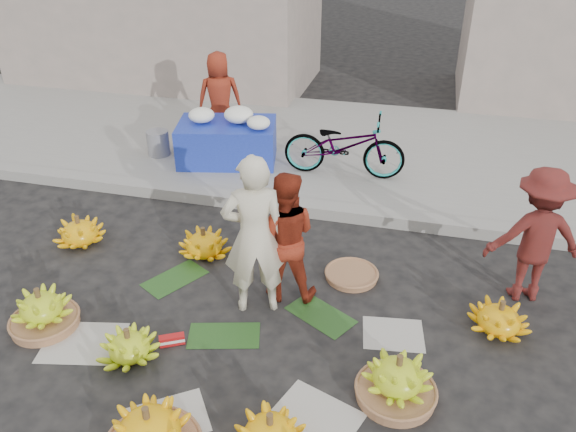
% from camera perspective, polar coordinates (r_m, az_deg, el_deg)
% --- Properties ---
extents(ground, '(80.00, 80.00, 0.00)m').
position_cam_1_polar(ground, '(5.39, -4.76, -10.82)').
color(ground, black).
rests_on(ground, ground).
extents(curb, '(40.00, 0.25, 0.15)m').
position_cam_1_polar(curb, '(7.09, 0.81, 0.96)').
color(curb, gray).
rests_on(curb, ground).
extents(sidewalk, '(40.00, 4.00, 0.12)m').
position_cam_1_polar(sidewalk, '(8.95, 3.98, 7.21)').
color(sidewalk, gray).
rests_on(sidewalk, ground).
extents(newspaper_scatter, '(3.20, 1.80, 0.00)m').
position_cam_1_polar(newspaper_scatter, '(4.85, -7.87, -16.73)').
color(newspaper_scatter, beige).
rests_on(newspaper_scatter, ground).
extents(banana_leaves, '(2.00, 1.00, 0.00)m').
position_cam_1_polar(banana_leaves, '(5.56, -5.10, -9.31)').
color(banana_leaves, '#1B4316').
rests_on(banana_leaves, ground).
extents(banana_bunch_0, '(0.62, 0.62, 0.43)m').
position_cam_1_polar(banana_bunch_0, '(5.70, -23.71, -8.79)').
color(banana_bunch_0, brown).
rests_on(banana_bunch_0, ground).
extents(banana_bunch_1, '(0.54, 0.54, 0.32)m').
position_cam_1_polar(banana_bunch_1, '(5.14, -15.85, -12.56)').
color(banana_bunch_1, '#9CC51C').
rests_on(banana_bunch_1, ground).
extents(banana_bunch_4, '(0.73, 0.73, 0.44)m').
position_cam_1_polar(banana_bunch_4, '(4.68, 11.03, -16.02)').
color(banana_bunch_4, brown).
rests_on(banana_bunch_4, ground).
extents(banana_bunch_5, '(0.66, 0.66, 0.34)m').
position_cam_1_polar(banana_bunch_5, '(5.54, 20.66, -9.71)').
color(banana_bunch_5, yellow).
rests_on(banana_bunch_5, ground).
extents(banana_bunch_6, '(0.75, 0.75, 0.36)m').
position_cam_1_polar(banana_bunch_6, '(6.84, -20.42, -1.47)').
color(banana_bunch_6, yellow).
rests_on(banana_bunch_6, ground).
extents(banana_bunch_7, '(0.69, 0.69, 0.35)m').
position_cam_1_polar(banana_bunch_7, '(6.28, -8.54, -2.76)').
color(banana_bunch_7, yellow).
rests_on(banana_bunch_7, ground).
extents(basket_spare, '(0.63, 0.63, 0.06)m').
position_cam_1_polar(basket_spare, '(5.96, 6.47, -5.99)').
color(basket_spare, brown).
rests_on(basket_spare, ground).
extents(incense_stack, '(0.23, 0.17, 0.09)m').
position_cam_1_polar(incense_stack, '(5.23, -11.70, -12.22)').
color(incense_stack, '#B61315').
rests_on(incense_stack, ground).
extents(vendor_cream, '(0.69, 0.57, 1.61)m').
position_cam_1_polar(vendor_cream, '(5.11, -3.45, -2.06)').
color(vendor_cream, beige).
rests_on(vendor_cream, ground).
extents(vendor_red, '(0.73, 0.61, 1.34)m').
position_cam_1_polar(vendor_red, '(5.34, -0.41, -2.15)').
color(vendor_red, maroon).
rests_on(vendor_red, ground).
extents(man_striped, '(0.99, 0.71, 1.39)m').
position_cam_1_polar(man_striped, '(5.81, 23.86, -1.86)').
color(man_striped, maroon).
rests_on(man_striped, ground).
extents(flower_table, '(1.52, 1.13, 0.80)m').
position_cam_1_polar(flower_table, '(8.16, -6.15, 7.75)').
color(flower_table, '#1A2DA9').
rests_on(flower_table, sidewalk).
extents(grey_bucket, '(0.32, 0.32, 0.37)m').
position_cam_1_polar(grey_bucket, '(8.59, -13.04, 7.24)').
color(grey_bucket, slate).
rests_on(grey_bucket, sidewalk).
extents(flower_vendor, '(0.79, 0.67, 1.38)m').
position_cam_1_polar(flower_vendor, '(8.82, -6.95, 11.89)').
color(flower_vendor, maroon).
rests_on(flower_vendor, sidewalk).
extents(bicycle, '(0.64, 1.67, 0.86)m').
position_cam_1_polar(bicycle, '(7.68, 5.74, 7.15)').
color(bicycle, gray).
rests_on(bicycle, sidewalk).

